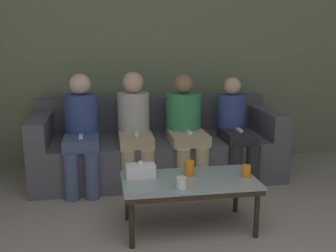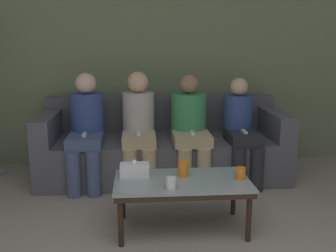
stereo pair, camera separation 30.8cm
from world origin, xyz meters
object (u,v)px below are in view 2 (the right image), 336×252
couch (163,148)px  seated_person_right_end (241,128)px  coffee_table (182,185)px  cup_near_right (183,169)px  cup_near_left (240,173)px  seated_person_left_end (86,126)px  seated_person_mid_right (190,125)px  tissue_box (135,170)px  seated_person_mid_left (139,125)px  cup_far_center (171,183)px

couch → seated_person_right_end: (0.77, -0.23, 0.25)m
coffee_table → cup_near_right: (0.02, 0.08, 0.10)m
couch → cup_near_left: couch is taller
coffee_table → cup_near_right: cup_near_right is taller
seated_person_left_end → seated_person_mid_right: size_ratio=1.02×
cup_near_right → seated_person_left_end: seated_person_left_end is taller
cup_near_right → tissue_box: bearing=176.3°
cup_near_right → tissue_box: (-0.37, 0.02, -0.01)m
coffee_table → seated_person_mid_left: bearing=106.6°
cup_far_center → seated_person_mid_left: size_ratio=0.08×
cup_far_center → seated_person_mid_right: size_ratio=0.08×
coffee_table → cup_far_center: bearing=-118.0°
tissue_box → cup_near_right: bearing=-3.7°
cup_near_left → seated_person_mid_right: (-0.24, 1.08, 0.14)m
seated_person_mid_right → cup_near_right: bearing=-100.5°
seated_person_mid_left → seated_person_right_end: size_ratio=1.07×
couch → seated_person_left_end: size_ratio=2.28×
seated_person_left_end → seated_person_mid_left: 0.51m
seated_person_mid_right → seated_person_left_end: bearing=-179.6°
cup_near_right → seated_person_left_end: bearing=131.0°
cup_near_right → cup_near_left: bearing=-13.7°
couch → seated_person_mid_left: 0.44m
couch → cup_near_right: 1.20m
cup_near_right → coffee_table: bearing=-102.3°
coffee_table → cup_near_left: (0.44, -0.02, 0.09)m
couch → cup_far_center: size_ratio=28.71×
seated_person_left_end → tissue_box: bearing=-63.4°
tissue_box → seated_person_left_end: seated_person_left_end is taller
cup_near_right → seated_person_right_end: (0.69, 0.95, 0.10)m
tissue_box → seated_person_right_end: (1.06, 0.93, 0.10)m
coffee_table → seated_person_right_end: seated_person_right_end is taller
couch → seated_person_right_end: bearing=-16.7°
tissue_box → seated_person_left_end: (-0.47, 0.95, 0.14)m
coffee_table → cup_far_center: 0.23m
cup_near_right → cup_far_center: cup_near_right is taller
coffee_table → seated_person_left_end: (-0.83, 1.05, 0.24)m
tissue_box → seated_person_mid_right: size_ratio=0.20×
cup_near_left → seated_person_right_end: bearing=75.4°
tissue_box → seated_person_left_end: size_ratio=0.20×
seated_person_mid_right → seated_person_right_end: size_ratio=1.04×
cup_near_right → cup_far_center: 0.29m
cup_far_center → tissue_box: size_ratio=0.40×
cup_far_center → seated_person_left_end: seated_person_left_end is taller
seated_person_mid_left → seated_person_mid_right: 0.51m
seated_person_right_end → seated_person_mid_left: bearing=178.7°
coffee_table → seated_person_mid_right: (0.20, 1.06, 0.23)m
cup_near_right → seated_person_right_end: seated_person_right_end is taller
couch → cup_far_center: bearing=-91.6°
seated_person_left_end → cup_far_center: bearing=-59.5°
coffee_table → seated_person_right_end: bearing=55.4°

